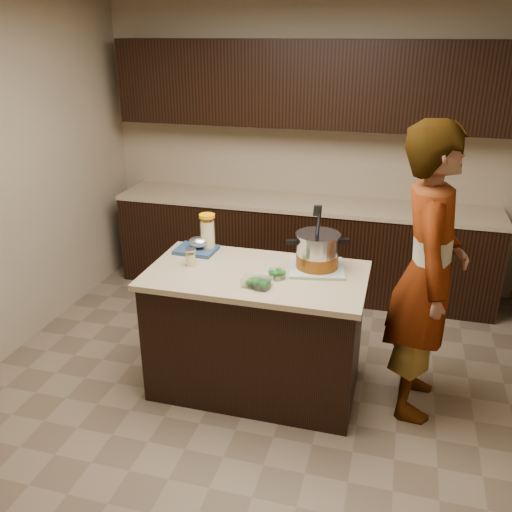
{
  "coord_description": "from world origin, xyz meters",
  "views": [
    {
      "loc": [
        0.86,
        -3.17,
        2.38
      ],
      "look_at": [
        0.0,
        0.0,
        1.02
      ],
      "focal_mm": 38.0,
      "sensor_mm": 36.0,
      "label": 1
    }
  ],
  "objects_px": {
    "island": "(256,331)",
    "person": "(427,275)",
    "stock_pot": "(317,253)",
    "lemonade_pitcher": "(208,234)"
  },
  "relations": [
    {
      "from": "island",
      "to": "person",
      "type": "relative_size",
      "value": 0.75
    },
    {
      "from": "stock_pot",
      "to": "lemonade_pitcher",
      "type": "bearing_deg",
      "value": 152.4
    },
    {
      "from": "island",
      "to": "person",
      "type": "bearing_deg",
      "value": 5.8
    },
    {
      "from": "lemonade_pitcher",
      "to": "stock_pot",
      "type": "bearing_deg",
      "value": -8.48
    },
    {
      "from": "island",
      "to": "stock_pot",
      "type": "xyz_separation_m",
      "value": [
        0.38,
        0.16,
        0.57
      ]
    },
    {
      "from": "person",
      "to": "island",
      "type": "bearing_deg",
      "value": 96.42
    },
    {
      "from": "island",
      "to": "lemonade_pitcher",
      "type": "bearing_deg",
      "value": 147.0
    },
    {
      "from": "island",
      "to": "lemonade_pitcher",
      "type": "relative_size",
      "value": 5.31
    },
    {
      "from": "lemonade_pitcher",
      "to": "person",
      "type": "distance_m",
      "value": 1.54
    },
    {
      "from": "island",
      "to": "stock_pot",
      "type": "height_order",
      "value": "stock_pot"
    }
  ]
}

